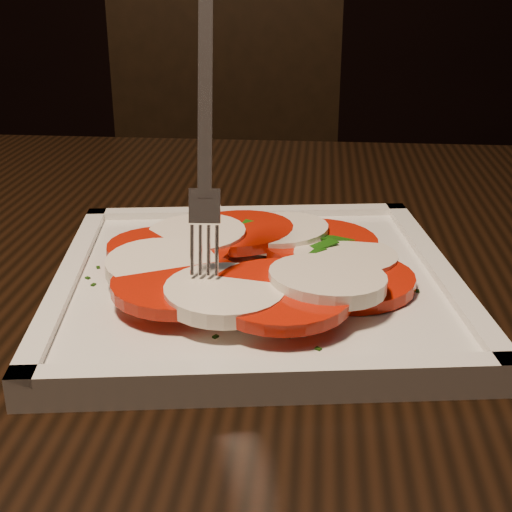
% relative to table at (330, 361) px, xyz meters
% --- Properties ---
extents(table, '(1.29, 0.93, 0.75)m').
position_rel_table_xyz_m(table, '(0.00, 0.00, 0.00)').
color(table, black).
rests_on(table, ground).
extents(chair, '(0.45, 0.45, 0.93)m').
position_rel_table_xyz_m(chair, '(-0.11, 0.71, -0.12)').
color(chair, black).
rests_on(chair, ground).
extents(plate, '(0.29, 0.29, 0.01)m').
position_rel_table_xyz_m(plate, '(-0.07, -0.07, 0.11)').
color(plate, white).
rests_on(plate, table).
extents(caprese_salad, '(0.23, 0.22, 0.03)m').
position_rel_table_xyz_m(caprese_salad, '(-0.07, -0.07, 0.12)').
color(caprese_salad, '#C11204').
rests_on(caprese_salad, plate).
extents(fork, '(0.03, 0.06, 0.17)m').
position_rel_table_xyz_m(fork, '(-0.10, -0.09, 0.22)').
color(fork, white).
rests_on(fork, caprese_salad).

